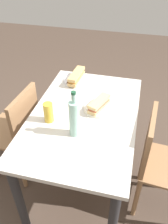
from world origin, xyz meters
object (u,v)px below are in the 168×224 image
(plate_far, at_px, (77,80))
(water_bottle, at_px, (74,118))
(dining_table, at_px, (84,127))
(chair_far, at_px, (17,130))
(baguette_sandwich_far, at_px, (76,76))
(plate_near, at_px, (99,108))
(chair_near, at_px, (159,160))
(knife_far, at_px, (71,79))
(knife_near, at_px, (93,106))
(baguette_sandwich_near, at_px, (99,104))
(beer_glass, at_px, (48,112))

(plate_far, relative_size, water_bottle, 0.70)
(dining_table, bearing_deg, water_bottle, 177.54)
(chair_far, distance_m, baguette_sandwich_far, 0.67)
(plate_near, xyz_separation_m, plate_far, (0.35, 0.27, 0.00))
(chair_near, bearing_deg, plate_far, 56.52)
(knife_far, bearing_deg, knife_near, -141.45)
(chair_far, xyz_separation_m, plate_near, (0.09, -0.66, 0.27))
(water_bottle, bearing_deg, baguette_sandwich_far, 14.35)
(plate_far, xyz_separation_m, water_bottle, (-0.65, -0.17, 0.12))
(chair_near, distance_m, baguette_sandwich_far, 0.95)
(baguette_sandwich_near, distance_m, knife_far, 0.47)
(baguette_sandwich_near, bearing_deg, chair_far, 97.71)
(beer_glass, bearing_deg, plate_far, -4.15)
(baguette_sandwich_near, bearing_deg, plate_far, 37.08)
(baguette_sandwich_near, bearing_deg, beer_glass, 124.11)
(dining_table, bearing_deg, knife_far, 27.85)
(baguette_sandwich_near, height_order, beer_glass, beer_glass)
(chair_near, bearing_deg, dining_table, 84.44)
(baguette_sandwich_near, bearing_deg, plate_near, 0.00)
(dining_table, distance_m, chair_near, 0.59)
(dining_table, xyz_separation_m, plate_far, (0.44, 0.17, 0.13))
(chair_near, height_order, water_bottle, water_bottle)
(water_bottle, bearing_deg, knife_near, -9.93)
(knife_near, bearing_deg, knife_far, 38.55)
(dining_table, distance_m, chair_far, 0.59)
(knife_near, bearing_deg, baguette_sandwich_far, 32.19)
(plate_near, xyz_separation_m, beer_glass, (-0.21, 0.31, 0.06))
(plate_far, bearing_deg, chair_near, -123.48)
(chair_far, bearing_deg, baguette_sandwich_near, -82.29)
(plate_near, height_order, beer_glass, beer_glass)
(knife_near, bearing_deg, plate_near, -96.98)
(knife_near, distance_m, plate_far, 0.41)
(water_bottle, bearing_deg, baguette_sandwich_near, -18.90)
(chair_near, xyz_separation_m, knife_near, (0.14, 0.52, 0.29))
(plate_near, bearing_deg, beer_glass, 124.11)
(plate_near, bearing_deg, baguette_sandwich_far, 37.08)
(plate_far, bearing_deg, beer_glass, 175.85)
(chair_far, bearing_deg, plate_far, -41.72)
(baguette_sandwich_far, distance_m, water_bottle, 0.67)
(chair_near, distance_m, knife_far, 0.97)
(knife_near, height_order, beer_glass, beer_glass)
(beer_glass, bearing_deg, knife_far, 1.14)
(baguette_sandwich_near, height_order, water_bottle, water_bottle)
(chair_far, xyz_separation_m, knife_far, (0.43, -0.34, 0.29))
(dining_table, height_order, water_bottle, water_bottle)
(baguette_sandwich_far, bearing_deg, beer_glass, 175.85)
(baguette_sandwich_near, relative_size, knife_near, 1.23)
(chair_near, bearing_deg, baguette_sandwich_near, 73.74)
(knife_near, relative_size, water_bottle, 0.56)
(dining_table, xyz_separation_m, knife_far, (0.43, 0.23, 0.14))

